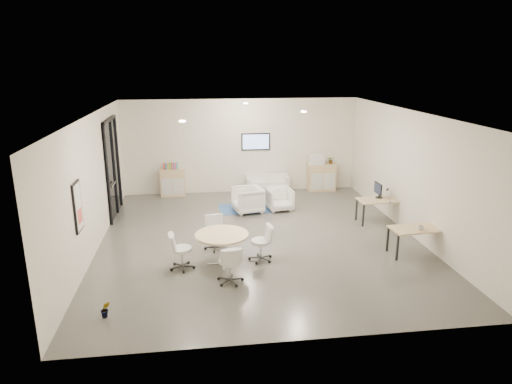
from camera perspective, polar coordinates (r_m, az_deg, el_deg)
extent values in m
cube|color=#4F4E48|center=(11.98, 0.39, -7.62)|extent=(8.00, 9.00, 0.80)
cube|color=white|center=(11.00, 0.43, 11.83)|extent=(8.00, 9.00, 0.80)
cube|color=beige|center=(16.08, -2.02, 6.00)|extent=(8.00, 0.80, 3.20)
cube|color=beige|center=(6.77, 6.23, -8.63)|extent=(8.00, 0.80, 3.20)
cube|color=beige|center=(11.58, -21.69, 0.85)|extent=(0.80, 9.00, 3.20)
cube|color=beige|center=(12.69, 20.51, 2.23)|extent=(0.80, 9.00, 3.20)
cube|color=black|center=(13.91, -17.48, 2.92)|extent=(0.02, 1.90, 2.85)
cube|color=black|center=(13.67, -17.89, 8.58)|extent=(0.06, 1.90, 0.08)
cube|color=black|center=(13.03, -18.04, 2.02)|extent=(0.06, 0.08, 2.85)
cube|color=black|center=(14.78, -16.84, 3.72)|extent=(0.06, 0.08, 2.85)
cube|color=black|center=(14.05, -17.31, 3.06)|extent=(0.06, 0.07, 2.85)
cube|color=#B2B2B7|center=(13.55, -17.41, 0.96)|extent=(0.04, 0.60, 0.05)
cube|color=black|center=(10.00, -21.41, -1.72)|extent=(0.04, 0.54, 1.04)
cube|color=white|center=(10.00, -21.28, -1.72)|extent=(0.01, 0.46, 0.96)
cube|color=#EB5748|center=(10.05, -21.15, -2.80)|extent=(0.01, 0.32, 0.30)
cube|color=black|center=(15.69, -0.04, 6.31)|extent=(0.98, 0.05, 0.58)
cube|color=#90ACF9|center=(15.66, -0.02, 6.29)|extent=(0.90, 0.01, 0.50)
cylinder|color=#FFEAC6|center=(9.94, -9.20, 8.73)|extent=(0.14, 0.14, 0.03)
cylinder|color=#FFEAC6|center=(11.75, 5.98, 9.96)|extent=(0.14, 0.14, 0.03)
cylinder|color=#FFEAC6|center=(14.00, -1.31, 11.02)|extent=(0.14, 0.14, 0.03)
cube|color=tan|center=(15.66, -10.36, 1.18)|extent=(0.81, 0.41, 0.91)
cube|color=silver|center=(15.49, -11.07, 0.63)|extent=(0.34, 0.02, 0.55)
cube|color=silver|center=(15.47, -9.69, 0.68)|extent=(0.34, 0.02, 0.55)
cube|color=tan|center=(16.20, 8.18, 1.86)|extent=(0.96, 0.45, 0.96)
cube|color=silver|center=(15.95, 7.63, 1.30)|extent=(0.40, 0.02, 0.57)
cube|color=silver|center=(16.07, 9.14, 1.35)|extent=(0.40, 0.02, 0.57)
cube|color=red|center=(15.54, -11.40, 3.17)|extent=(0.04, 0.14, 0.22)
cube|color=#337FCC|center=(15.54, -11.18, 3.18)|extent=(0.04, 0.14, 0.22)
cube|color=gold|center=(15.53, -10.95, 3.18)|extent=(0.04, 0.14, 0.22)
cube|color=#4CB24C|center=(15.53, -10.73, 3.19)|extent=(0.04, 0.14, 0.22)
cube|color=#CC6619|center=(15.53, -10.50, 3.20)|extent=(0.04, 0.14, 0.22)
cube|color=purple|center=(15.52, -10.28, 3.21)|extent=(0.04, 0.14, 0.22)
cube|color=#E54C7F|center=(15.52, -10.05, 3.22)|extent=(0.04, 0.14, 0.22)
cube|color=teal|center=(15.52, -9.83, 3.23)|extent=(0.04, 0.14, 0.22)
cube|color=white|center=(16.01, 7.57, 4.00)|extent=(0.51, 0.43, 0.29)
cube|color=white|center=(15.97, 7.60, 4.62)|extent=(0.38, 0.32, 0.06)
cube|color=white|center=(15.71, 1.43, 0.62)|extent=(1.50, 0.83, 0.27)
cube|color=white|center=(15.91, 1.28, 1.83)|extent=(1.46, 0.27, 0.27)
cube|color=white|center=(15.59, -0.97, 1.02)|extent=(0.18, 0.73, 0.54)
cube|color=white|center=(15.79, 3.80, 1.18)|extent=(0.18, 0.73, 0.54)
cube|color=navy|center=(14.17, -1.26, -2.05)|extent=(1.67, 1.15, 0.01)
imported|color=white|center=(13.72, -1.05, -0.83)|extent=(0.92, 0.96, 0.85)
imported|color=white|center=(13.94, 2.97, -0.79)|extent=(0.81, 0.77, 0.75)
cube|color=tan|center=(13.28, 15.36, -0.97)|extent=(1.32, 0.71, 0.04)
cube|color=black|center=(12.91, 13.27, -2.86)|extent=(0.05, 0.05, 0.64)
cube|color=black|center=(13.38, 18.07, -2.58)|extent=(0.05, 0.05, 0.64)
cube|color=black|center=(13.40, 12.45, -2.11)|extent=(0.05, 0.05, 0.64)
cube|color=black|center=(13.85, 17.11, -1.86)|extent=(0.05, 0.05, 0.64)
cube|color=tan|center=(11.33, 19.56, -4.33)|extent=(1.32, 0.74, 0.04)
cube|color=black|center=(10.97, 17.26, -6.65)|extent=(0.05, 0.05, 0.63)
cube|color=black|center=(11.50, 22.66, -6.13)|extent=(0.05, 0.05, 0.63)
cube|color=black|center=(11.43, 16.14, -5.63)|extent=(0.05, 0.05, 0.63)
cube|color=black|center=(11.94, 21.37, -5.18)|extent=(0.05, 0.05, 0.63)
cylinder|color=black|center=(13.40, 15.13, -0.67)|extent=(0.20, 0.20, 0.02)
cube|color=black|center=(13.37, 15.17, -0.17)|extent=(0.04, 0.03, 0.24)
cube|color=black|center=(13.31, 15.02, 0.44)|extent=(0.03, 0.50, 0.32)
cylinder|color=tan|center=(10.17, -4.30, -5.35)|extent=(1.20, 1.20, 0.04)
cylinder|color=#B2B2B7|center=(10.31, -4.25, -7.23)|extent=(0.10, 0.10, 0.69)
cube|color=#B2B2B7|center=(10.44, -4.22, -8.89)|extent=(0.70, 0.06, 0.03)
cube|color=#B2B2B7|center=(10.44, -4.22, -8.89)|extent=(0.06, 0.70, 0.03)
imported|color=#3F7F3F|center=(16.14, 9.34, 3.88)|extent=(0.25, 0.27, 0.21)
imported|color=#3F7F3F|center=(8.86, -18.27, -14.23)|extent=(0.22, 0.33, 0.14)
imported|color=white|center=(11.18, 19.90, -4.18)|extent=(0.14, 0.12, 0.13)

